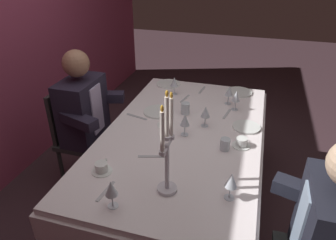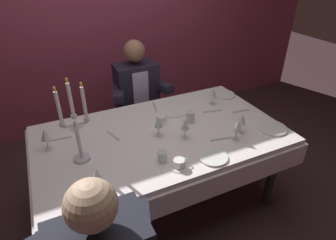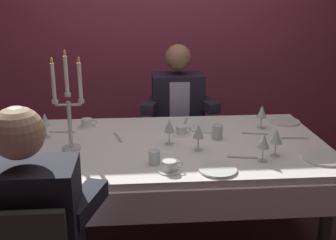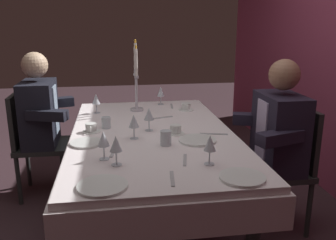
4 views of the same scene
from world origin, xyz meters
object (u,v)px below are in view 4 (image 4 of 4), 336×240
at_px(dinner_plate_2, 242,177).
at_px(coffee_cup_2, 176,130).
at_px(dinner_plate_0, 87,143).
at_px(wine_glass_3, 210,144).
at_px(coffee_cup_0, 91,128).
at_px(dining_table, 153,148).
at_px(coffee_cup_1, 186,107).
at_px(seated_diner_1, 280,132).
at_px(seated_diner_0, 39,113).
at_px(wine_glass_0, 161,92).
at_px(candelabra, 136,82).
at_px(wine_glass_4, 96,99).
at_px(wine_glass_6, 149,115).
at_px(wine_glass_2, 116,144).
at_px(water_tumbler_0, 166,138).
at_px(wine_glass_5, 134,122).
at_px(water_tumbler_1, 106,123).
at_px(dinner_plate_1, 102,186).
at_px(wine_glass_1, 103,140).
at_px(dinner_plate_3, 198,140).

bearing_deg(dinner_plate_2, coffee_cup_2, -165.18).
relative_size(dinner_plate_0, wine_glass_3, 1.25).
distance_m(dinner_plate_2, coffee_cup_2, 0.79).
bearing_deg(coffee_cup_0, dinner_plate_2, 41.03).
xyz_separation_m(dining_table, coffee_cup_2, (0.07, 0.15, 0.15)).
relative_size(coffee_cup_1, seated_diner_1, 0.11).
bearing_deg(seated_diner_0, dinner_plate_2, 39.34).
bearing_deg(wine_glass_0, candelabra, -49.79).
distance_m(wine_glass_4, wine_glass_6, 0.67).
relative_size(wine_glass_0, wine_glass_2, 1.00).
bearing_deg(water_tumbler_0, wine_glass_5, -129.10).
height_order(wine_glass_6, seated_diner_0, seated_diner_0).
height_order(dining_table, water_tumbler_1, water_tumbler_1).
bearing_deg(coffee_cup_0, candelabra, 147.85).
bearing_deg(dinner_plate_1, water_tumbler_1, 179.72).
relative_size(dinner_plate_1, coffee_cup_0, 1.81).
bearing_deg(wine_glass_1, wine_glass_0, 159.34).
relative_size(dining_table, dinner_plate_0, 9.50).
distance_m(water_tumbler_0, seated_diner_1, 0.85).
xyz_separation_m(dinner_plate_2, wine_glass_5, (-0.70, -0.49, 0.11)).
xyz_separation_m(dining_table, wine_glass_0, (-0.82, 0.16, 0.23)).
height_order(coffee_cup_2, seated_diner_0, seated_diner_0).
distance_m(candelabra, wine_glass_3, 1.29).
distance_m(wine_glass_1, wine_glass_3, 0.58).
distance_m(dining_table, water_tumbler_0, 0.33).
bearing_deg(dinner_plate_2, dinner_plate_1, -90.53).
xyz_separation_m(wine_glass_1, water_tumbler_1, (-0.61, 0.00, -0.07)).
distance_m(dining_table, wine_glass_6, 0.24).
bearing_deg(wine_glass_6, water_tumbler_1, -109.41).
xyz_separation_m(dining_table, coffee_cup_0, (-0.06, -0.42, 0.15)).
xyz_separation_m(candelabra, water_tumbler_1, (0.49, -0.25, -0.21)).
xyz_separation_m(dinner_plate_0, coffee_cup_2, (-0.13, 0.59, 0.02)).
xyz_separation_m(wine_glass_4, coffee_cup_1, (0.01, 0.75, -0.09)).
xyz_separation_m(wine_glass_0, wine_glass_4, (0.23, -0.57, 0.00)).
bearing_deg(dinner_plate_1, wine_glass_1, 179.67).
bearing_deg(wine_glass_4, coffee_cup_0, -1.93).
bearing_deg(wine_glass_3, coffee_cup_0, -136.14).
bearing_deg(seated_diner_0, coffee_cup_2, 54.20).
distance_m(wine_glass_3, water_tumbler_0, 0.40).
relative_size(dinner_plate_1, wine_glass_6, 1.46).
xyz_separation_m(wine_glass_3, coffee_cup_1, (-1.20, 0.11, -0.09)).
relative_size(dining_table, wine_glass_2, 11.83).
xyz_separation_m(candelabra, wine_glass_5, (0.75, -0.07, -0.13)).
xyz_separation_m(coffee_cup_1, seated_diner_1, (0.69, 0.53, -0.03)).
bearing_deg(coffee_cup_0, wine_glass_1, 10.58).
height_order(dining_table, wine_glass_0, wine_glass_0).
height_order(wine_glass_2, coffee_cup_1, wine_glass_2).
relative_size(dining_table, water_tumbler_1, 23.79).
relative_size(wine_glass_2, water_tumbler_0, 1.77).
xyz_separation_m(dinner_plate_1, dinner_plate_3, (-0.58, 0.59, 0.00)).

